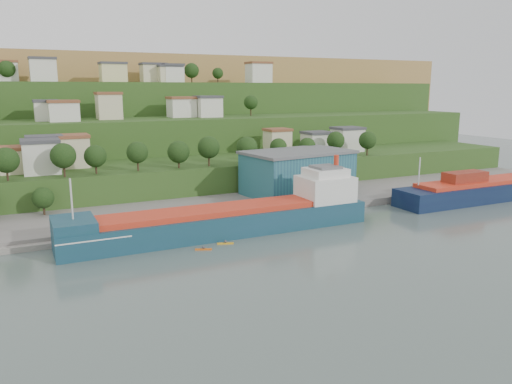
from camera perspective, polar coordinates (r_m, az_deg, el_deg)
ground at (r=107.93m, az=-2.23°, el=-5.87°), size 500.00×500.00×0.00m
quay at (r=140.53m, az=0.72°, el=-1.68°), size 220.00×26.00×4.00m
hillside at (r=268.28m, az=-16.74°, el=4.30°), size 360.00×210.72×96.00m
cargo_ship_near at (r=114.83m, az=-2.81°, el=-3.25°), size 71.89×11.66×18.47m
cargo_ship_far at (r=167.59m, az=25.75°, el=0.33°), size 66.10×11.09×17.95m
warehouse at (r=147.54m, az=4.78°, el=2.27°), size 33.28×23.00×12.80m
dinghy at (r=119.31m, az=-24.66°, el=-4.45°), size 3.90×2.49×0.73m
kayak_orange at (r=104.03m, az=-6.02°, el=-6.46°), size 3.42×1.90×0.86m
kayak_yellow at (r=107.46m, az=-3.51°, el=-5.82°), size 3.50×1.81×0.88m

